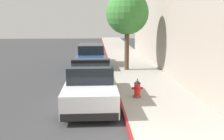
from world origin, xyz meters
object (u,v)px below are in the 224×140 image
object	(u,v)px
police_cruiser	(91,84)
fire_hydrant	(137,89)
parked_car_silver_ahead	(91,56)
street_tree	(127,13)

from	to	relation	value
police_cruiser	fire_hydrant	size ratio (longest dim) A/B	6.37
parked_car_silver_ahead	fire_hydrant	size ratio (longest dim) A/B	6.37
police_cruiser	parked_car_silver_ahead	distance (m)	7.72
police_cruiser	street_tree	bearing A→B (deg)	70.35
parked_car_silver_ahead	fire_hydrant	world-z (taller)	parked_car_silver_ahead
fire_hydrant	street_tree	world-z (taller)	street_tree
fire_hydrant	street_tree	xyz separation A→B (m)	(0.26, 5.85, 3.06)
police_cruiser	fire_hydrant	world-z (taller)	police_cruiser
parked_car_silver_ahead	street_tree	world-z (taller)	street_tree
street_tree	parked_car_silver_ahead	bearing A→B (deg)	140.08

